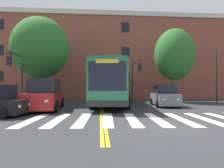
{
  "coord_description": "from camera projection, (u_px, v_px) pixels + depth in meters",
  "views": [
    {
      "loc": [
        -2.61,
        -6.82,
        1.61
      ],
      "look_at": [
        -1.52,
        8.69,
        1.91
      ],
      "focal_mm": 28.0,
      "sensor_mm": 36.0,
      "label": 1
    }
  ],
  "objects": [
    {
      "name": "building_facade",
      "position": [
        122.0,
        59.0,
        28.16
      ],
      "size": [
        42.67,
        7.31,
        12.49
      ],
      "color": "brown",
      "rests_on": "ground"
    },
    {
      "name": "lane_line_yellow_outer",
      "position": [
        101.0,
        100.0,
        22.62
      ],
      "size": [
        0.12,
        36.0,
        0.01
      ],
      "primitive_type": "cube",
      "color": "gold",
      "rests_on": "ground"
    },
    {
      "name": "car_white_behind_bus",
      "position": [
        117.0,
        93.0,
        25.96
      ],
      "size": [
        2.28,
        4.2,
        1.81
      ],
      "color": "white",
      "rests_on": "ground"
    },
    {
      "name": "traffic_light_overhead",
      "position": [
        135.0,
        72.0,
        16.85
      ],
      "size": [
        0.36,
        3.96,
        4.64
      ],
      "color": "#28282D",
      "rests_on": "ground"
    },
    {
      "name": "ground_plane",
      "position": [
        165.0,
        128.0,
        6.95
      ],
      "size": [
        120.0,
        120.0,
        0.0
      ],
      "primitive_type": "plane",
      "color": "#303033"
    },
    {
      "name": "street_tree_curbside_small",
      "position": [
        41.0,
        48.0,
        18.62
      ],
      "size": [
        8.28,
        8.7,
        9.01
      ],
      "color": "brown",
      "rests_on": "ground"
    },
    {
      "name": "city_bus",
      "position": [
        113.0,
        84.0,
        16.54
      ],
      "size": [
        4.07,
        12.46,
        3.6
      ],
      "color": "#28704C",
      "rests_on": "ground"
    },
    {
      "name": "car_red_near_lane",
      "position": [
        45.0,
        95.0,
        12.71
      ],
      "size": [
        2.55,
        5.27,
        2.23
      ],
      "color": "#AD1E1E",
      "rests_on": "ground"
    },
    {
      "name": "traffic_light_far_corner",
      "position": [
        17.0,
        69.0,
        15.11
      ],
      "size": [
        0.35,
        2.69,
        4.9
      ],
      "color": "#28282D",
      "rests_on": "ground"
    },
    {
      "name": "lane_line_yellow_inner",
      "position": [
        100.0,
        100.0,
        22.61
      ],
      "size": [
        0.12,
        36.0,
        0.01
      ],
      "primitive_type": "cube",
      "color": "gold",
      "rests_on": "ground"
    },
    {
      "name": "street_tree_curbside_large",
      "position": [
        174.0,
        55.0,
        19.2
      ],
      "size": [
        6.12,
        6.1,
        8.05
      ],
      "color": "brown",
      "rests_on": "ground"
    },
    {
      "name": "crosswalk",
      "position": [
        156.0,
        119.0,
        8.85
      ],
      "size": [
        13.03,
        4.44,
        0.01
      ],
      "color": "white",
      "rests_on": "ground"
    },
    {
      "name": "traffic_light_near_corner",
      "position": [
        223.0,
        67.0,
        17.36
      ],
      "size": [
        0.34,
        2.63,
        5.48
      ],
      "color": "#28282D",
      "rests_on": "ground"
    },
    {
      "name": "car_grey_far_lane",
      "position": [
        164.0,
        96.0,
        15.03
      ],
      "size": [
        2.23,
        3.96,
        1.88
      ],
      "color": "slate",
      "rests_on": "ground"
    }
  ]
}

